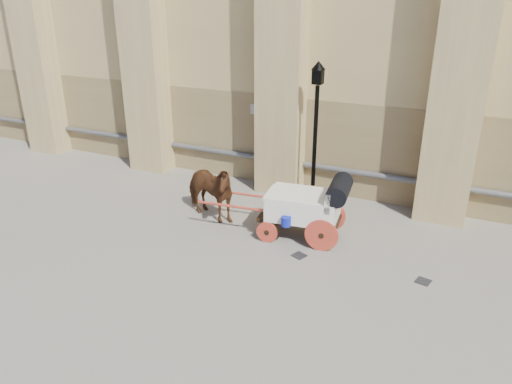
% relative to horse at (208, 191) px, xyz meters
% --- Properties ---
extents(ground, '(90.00, 90.00, 0.00)m').
position_rel_horse_xyz_m(ground, '(2.03, -0.77, -0.87)').
color(ground, slate).
rests_on(ground, ground).
extents(horse, '(2.23, 1.49, 1.73)m').
position_rel_horse_xyz_m(horse, '(0.00, 0.00, 0.00)').
color(horse, brown).
rests_on(horse, ground).
extents(carriage, '(4.09, 1.56, 1.75)m').
position_rel_horse_xyz_m(carriage, '(2.95, 0.10, 0.08)').
color(carriage, black).
rests_on(carriage, ground).
extents(street_lamp, '(0.40, 0.40, 4.31)m').
position_rel_horse_xyz_m(street_lamp, '(2.36, 2.22, 1.44)').
color(street_lamp, black).
rests_on(street_lamp, ground).
extents(drain_grate_near, '(0.42, 0.42, 0.01)m').
position_rel_horse_xyz_m(drain_grate_near, '(3.11, -0.92, -0.86)').
color(drain_grate_near, black).
rests_on(drain_grate_near, ground).
extents(drain_grate_far, '(0.38, 0.38, 0.01)m').
position_rel_horse_xyz_m(drain_grate_far, '(6.09, -0.81, -0.86)').
color(drain_grate_far, black).
rests_on(drain_grate_far, ground).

